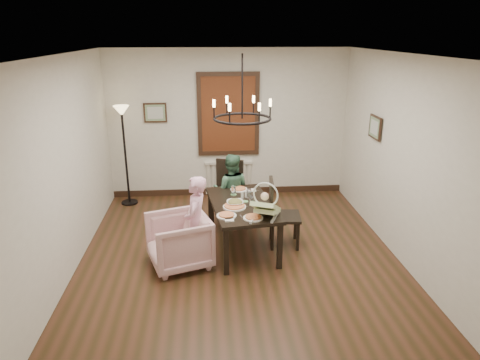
{
  "coord_description": "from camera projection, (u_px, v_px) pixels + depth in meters",
  "views": [
    {
      "loc": [
        -0.44,
        -5.48,
        3.07
      ],
      "look_at": [
        0.04,
        0.29,
        1.05
      ],
      "focal_mm": 32.0,
      "sensor_mm": 36.0,
      "label": 1
    }
  ],
  "objects": [
    {
      "name": "armchair",
      "position": [
        179.0,
        241.0,
        5.83
      ],
      "size": [
        1.0,
        0.99,
        0.73
      ],
      "primitive_type": "imported",
      "rotation": [
        0.0,
        0.0,
        -1.25
      ],
      "color": "beige",
      "rests_on": "room_shell"
    },
    {
      "name": "window_blinds",
      "position": [
        228.0,
        114.0,
        7.99
      ],
      "size": [
        1.0,
        0.03,
        1.4
      ],
      "primitive_type": "cube",
      "color": "#613113",
      "rests_on": "room_shell"
    },
    {
      "name": "baby_bouncer",
      "position": [
        266.0,
        206.0,
        5.68
      ],
      "size": [
        0.54,
        0.61,
        0.33
      ],
      "primitive_type": null,
      "rotation": [
        0.0,
        0.0,
        -0.4
      ],
      "color": "beige",
      "rests_on": "dining_table"
    },
    {
      "name": "room_shell",
      "position": [
        237.0,
        155.0,
        6.08
      ],
      "size": [
        4.51,
        5.0,
        2.81
      ],
      "color": "#4A2919",
      "rests_on": "ground"
    },
    {
      "name": "picture_back",
      "position": [
        155.0,
        113.0,
        7.88
      ],
      "size": [
        0.42,
        0.03,
        0.36
      ],
      "primitive_type": "cube",
      "color": "black",
      "rests_on": "room_shell"
    },
    {
      "name": "floor_lamp",
      "position": [
        126.0,
        157.0,
        7.78
      ],
      "size": [
        0.3,
        0.3,
        1.8
      ],
      "primitive_type": null,
      "color": "black",
      "rests_on": "room_shell"
    },
    {
      "name": "dining_table",
      "position": [
        242.0,
        208.0,
        6.23
      ],
      "size": [
        1.04,
        1.62,
        0.71
      ],
      "rotation": [
        0.0,
        0.0,
        0.13
      ],
      "color": "black",
      "rests_on": "room_shell"
    },
    {
      "name": "elderly_woman",
      "position": [
        196.0,
        230.0,
        5.76
      ],
      "size": [
        0.33,
        0.44,
        1.07
      ],
      "primitive_type": "imported",
      "rotation": [
        0.0,
        0.0,
        -1.78
      ],
      "color": "#ECA6C0",
      "rests_on": "room_shell"
    },
    {
      "name": "picture_right",
      "position": [
        375.0,
        127.0,
        6.67
      ],
      "size": [
        0.03,
        0.42,
        0.36
      ],
      "primitive_type": "cube",
      "rotation": [
        0.0,
        0.0,
        1.57
      ],
      "color": "black",
      "rests_on": "room_shell"
    },
    {
      "name": "salad_bowl",
      "position": [
        235.0,
        203.0,
        6.12
      ],
      "size": [
        0.29,
        0.29,
        0.07
      ],
      "primitive_type": "imported",
      "color": "white",
      "rests_on": "dining_table"
    },
    {
      "name": "chandelier",
      "position": [
        242.0,
        119.0,
        5.79
      ],
      "size": [
        0.8,
        0.8,
        0.04
      ],
      "primitive_type": "torus",
      "color": "black",
      "rests_on": "room_shell"
    },
    {
      "name": "seated_man",
      "position": [
        231.0,
        197.0,
        7.0
      ],
      "size": [
        0.54,
        0.45,
        1.02
      ],
      "primitive_type": "imported",
      "rotation": [
        0.0,
        0.0,
        3.0
      ],
      "color": "#3F6A4F",
      "rests_on": "room_shell"
    },
    {
      "name": "pizza_platter",
      "position": [
        234.0,
        206.0,
        6.03
      ],
      "size": [
        0.33,
        0.33,
        0.04
      ],
      "primitive_type": "cylinder",
      "color": "tan",
      "rests_on": "dining_table"
    },
    {
      "name": "radiator",
      "position": [
        229.0,
        177.0,
        8.42
      ],
      "size": [
        0.92,
        0.12,
        0.62
      ],
      "primitive_type": null,
      "color": "silver",
      "rests_on": "room_shell"
    },
    {
      "name": "chair_far",
      "position": [
        227.0,
        193.0,
        7.09
      ],
      "size": [
        0.59,
        0.59,
        1.06
      ],
      "primitive_type": null,
      "rotation": [
        0.0,
        0.0,
        -0.32
      ],
      "color": "black",
      "rests_on": "room_shell"
    },
    {
      "name": "chair_right",
      "position": [
        285.0,
        213.0,
        6.34
      ],
      "size": [
        0.5,
        0.5,
        1.04
      ],
      "primitive_type": null,
      "rotation": [
        0.0,
        0.0,
        1.47
      ],
      "color": "black",
      "rests_on": "room_shell"
    },
    {
      "name": "drinking_glass",
      "position": [
        251.0,
        201.0,
        6.12
      ],
      "size": [
        0.06,
        0.06,
        0.13
      ],
      "primitive_type": "cylinder",
      "color": "silver",
      "rests_on": "dining_table"
    }
  ]
}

